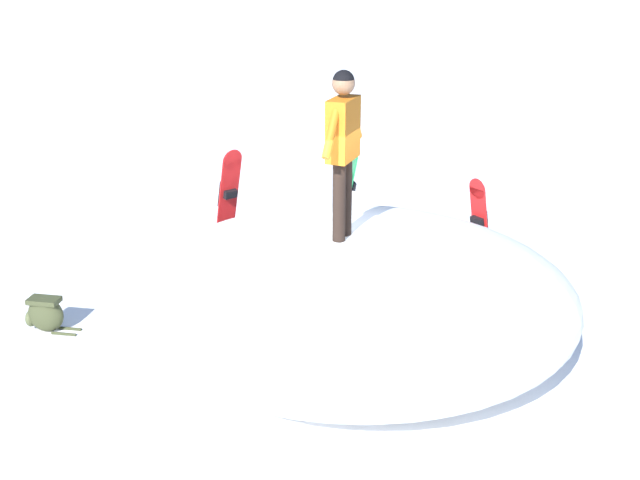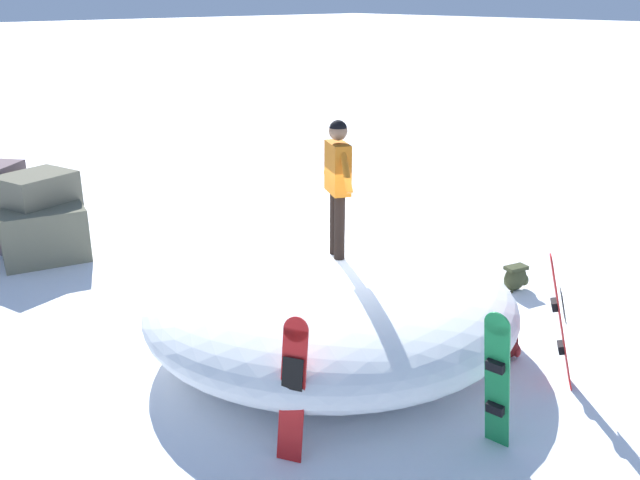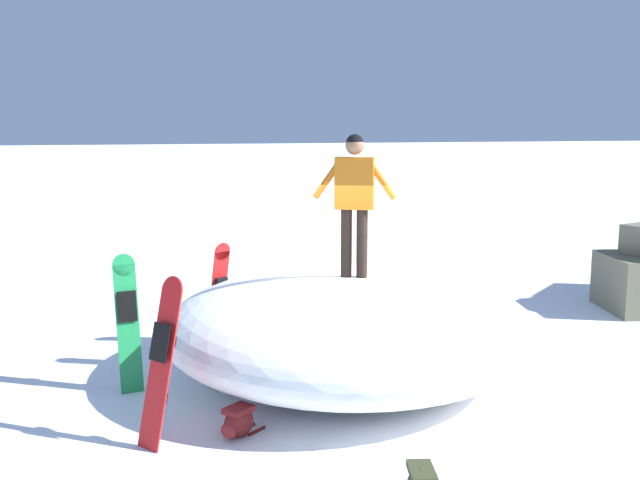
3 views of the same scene
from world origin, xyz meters
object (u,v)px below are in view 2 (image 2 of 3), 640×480
(snowboarder_standing, at_px, (338,176))
(snowboard_tertiary_upright, at_px, (497,379))
(backpack_near, at_px, (516,278))
(backpack_far, at_px, (506,346))
(snowboard_secondary_upright, at_px, (560,319))
(snowboard_primary_upright, at_px, (293,387))

(snowboarder_standing, distance_m, snowboard_tertiary_upright, 3.23)
(snowboarder_standing, relative_size, backpack_near, 2.69)
(snowboarder_standing, distance_m, backpack_far, 3.21)
(snowboarder_standing, height_order, backpack_far, snowboarder_standing)
(snowboard_secondary_upright, bearing_deg, snowboarder_standing, -62.65)
(snowboarder_standing, height_order, snowboard_secondary_upright, snowboarder_standing)
(snowboard_primary_upright, distance_m, backpack_near, 5.50)
(snowboard_primary_upright, distance_m, snowboard_secondary_upright, 3.47)
(snowboard_primary_upright, distance_m, snowboard_tertiary_upright, 2.10)
(snowboard_secondary_upright, bearing_deg, snowboard_tertiary_upright, 8.70)
(snowboarder_standing, xyz_separation_m, snowboard_tertiary_upright, (0.39, 2.81, -1.55))
(snowboard_primary_upright, bearing_deg, snowboarder_standing, -144.17)
(backpack_near, xyz_separation_m, backpack_far, (2.02, 1.15, -0.05))
(snowboarder_standing, xyz_separation_m, snowboard_primary_upright, (1.97, 1.42, -1.63))
(snowboarder_standing, bearing_deg, snowboard_primary_upright, 35.83)
(snowboarder_standing, relative_size, snowboard_primary_upright, 1.17)
(snowboarder_standing, distance_m, snowboard_secondary_upright, 3.25)
(snowboard_primary_upright, xyz_separation_m, snowboard_secondary_upright, (-3.28, 1.13, 0.10))
(snowboard_secondary_upright, relative_size, snowboard_tertiary_upright, 1.02)
(snowboarder_standing, xyz_separation_m, backpack_far, (-1.43, 1.80, -2.25))
(snowboarder_standing, bearing_deg, backpack_far, 128.46)
(snowboard_tertiary_upright, bearing_deg, backpack_near, -150.61)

